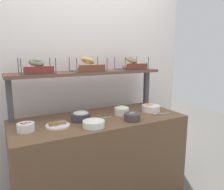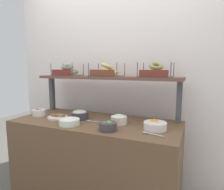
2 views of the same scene
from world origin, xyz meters
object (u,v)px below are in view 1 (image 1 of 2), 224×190
serving_spoon_near_plate (100,119)px  bagel_basket_everything (131,65)px  bowl_beet_salad (26,127)px  bowl_veggie_mix (132,117)px  bowl_cream_cheese (94,123)px  serving_spoon_by_edge (158,114)px  serving_plate_white (58,125)px  bowl_scallion_spread (122,110)px  bowl_fruit_salad (150,108)px  bowl_tuna_salad (81,116)px  bagel_basket_poppy (37,68)px  bagel_basket_plain (88,67)px

serving_spoon_near_plate → bagel_basket_everything: bagel_basket_everything is taller
bowl_beet_salad → bagel_basket_everything: size_ratio=0.44×
bowl_veggie_mix → bowl_cream_cheese: bearing=-179.9°
bowl_veggie_mix → serving_spoon_by_edge: 0.35m
serving_plate_white → serving_spoon_near_plate: bearing=1.3°
bowl_scallion_spread → serving_plate_white: bearing=-175.1°
serving_spoon_by_edge → bowl_cream_cheese: bearing=-177.1°
bowl_fruit_salad → bowl_tuna_salad: bowl_tuna_salad is taller
bowl_cream_cheese → bagel_basket_everything: bearing=34.9°
serving_plate_white → bagel_basket_poppy: bagel_basket_poppy is taller
bowl_cream_cheese → serving_plate_white: bearing=148.8°
bowl_veggie_mix → serving_spoon_near_plate: bearing=145.5°
serving_plate_white → serving_spoon_by_edge: serving_plate_white is taller
bowl_cream_cheese → bowl_veggie_mix: bowl_veggie_mix is taller
bowl_beet_salad → bagel_basket_plain: bagel_basket_plain is taller
bowl_veggie_mix → bowl_scallion_spread: size_ratio=1.02×
bowl_cream_cheese → bowl_scallion_spread: bowl_scallion_spread is taller
bowl_tuna_salad → bowl_scallion_spread: size_ratio=1.23×
serving_plate_white → bowl_beet_salad: bearing=179.2°
serving_spoon_near_plate → bagel_basket_plain: bearing=88.0°
bowl_fruit_salad → bowl_veggie_mix: size_ratio=1.27×
bagel_basket_everything → serving_spoon_by_edge: bearing=-83.1°
bowl_fruit_salad → serving_spoon_by_edge: size_ratio=1.08×
bagel_basket_poppy → bagel_basket_plain: (0.51, 0.01, 0.00)m
serving_spoon_by_edge → bagel_basket_everything: 0.64m
bowl_tuna_salad → bagel_basket_plain: size_ratio=0.55×
bowl_beet_salad → bowl_tuna_salad: bearing=6.5°
bowl_cream_cheese → bagel_basket_poppy: bagel_basket_poppy is taller
bowl_cream_cheese → bowl_veggie_mix: bearing=0.1°
serving_spoon_near_plate → bowl_scallion_spread: bearing=10.4°
bowl_fruit_salad → bowl_scallion_spread: 0.34m
bowl_tuna_salad → bagel_basket_poppy: size_ratio=0.61×
bowl_fruit_salad → bowl_beet_salad: bearing=-179.1°
bowl_tuna_salad → serving_plate_white: 0.24m
serving_plate_white → bowl_fruit_salad: bearing=1.3°
bowl_beet_salad → bagel_basket_poppy: (0.16, 0.31, 0.44)m
bowl_fruit_salad → bowl_tuna_salad: bearing=177.4°
bowl_fruit_salad → bagel_basket_plain: bearing=153.4°
bowl_fruit_salad → serving_spoon_by_edge: (-0.01, -0.15, -0.03)m
bowl_cream_cheese → bowl_fruit_salad: (0.74, 0.18, 0.00)m
bowl_cream_cheese → bowl_tuna_salad: (-0.03, 0.22, 0.01)m
bowl_tuna_salad → bagel_basket_everything: (0.71, 0.25, 0.43)m
bowl_veggie_mix → bowl_scallion_spread: bearing=86.1°
bowl_scallion_spread → serving_spoon_by_edge: (0.33, -0.18, -0.04)m
serving_spoon_by_edge → bowl_scallion_spread: bearing=151.3°
bowl_beet_salad → bagel_basket_poppy: bagel_basket_poppy is taller
bowl_veggie_mix → bowl_beet_salad: bearing=169.8°
serving_spoon_near_plate → serving_plate_white: bearing=-178.7°
bagel_basket_poppy → bagel_basket_plain: bagel_basket_plain is taller
bowl_cream_cheese → bowl_scallion_spread: size_ratio=1.25×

